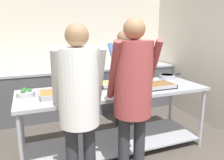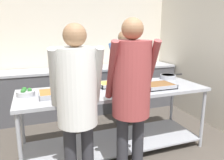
{
  "view_description": "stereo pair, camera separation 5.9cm",
  "coord_description": "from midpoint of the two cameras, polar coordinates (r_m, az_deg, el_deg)",
  "views": [
    {
      "loc": [
        -1.0,
        -1.05,
        1.65
      ],
      "look_at": [
        0.05,
        1.63,
        0.98
      ],
      "focal_mm": 35.0,
      "sensor_mm": 36.0,
      "label": 1
    },
    {
      "loc": [
        -0.95,
        -1.07,
        1.65
      ],
      "look_at": [
        0.05,
        1.63,
        0.98
      ],
      "focal_mm": 35.0,
      "sensor_mm": 36.0,
      "label": 2
    }
  ],
  "objects": [
    {
      "name": "serving_tray_greens",
      "position": [
        3.05,
        0.52,
        -1.02
      ],
      "size": [
        0.49,
        0.27,
        0.05
      ],
      "color": "#9EA0A8",
      "rests_on": "serving_counter"
    },
    {
      "name": "sauce_pan",
      "position": [
        3.59,
        13.76,
        0.94
      ],
      "size": [
        0.38,
        0.24,
        0.07
      ],
      "color": "#9EA0A8",
      "rests_on": "serving_counter"
    },
    {
      "name": "cook_behind_counter",
      "position": [
        3.68,
        2.44,
        2.99
      ],
      "size": [
        0.51,
        0.41,
        1.64
      ],
      "color": "#2D2D33",
      "rests_on": "ground_plane"
    },
    {
      "name": "wall_rear",
      "position": [
        4.64,
        -9.44,
        8.85
      ],
      "size": [
        3.99,
        0.06,
        2.65
      ],
      "color": "beige",
      "rests_on": "ground_plane"
    },
    {
      "name": "water_bottle",
      "position": [
        4.34,
        -8.42,
        4.97
      ],
      "size": [
        0.08,
        0.08,
        0.3
      ],
      "color": "#23602D",
      "rests_on": "back_counter"
    },
    {
      "name": "back_counter",
      "position": [
        4.44,
        -8.01,
        -2.69
      ],
      "size": [
        3.83,
        0.65,
        0.91
      ],
      "color": "#4C4C51",
      "rests_on": "ground_plane"
    },
    {
      "name": "guest_serving_left",
      "position": [
        2.16,
        4.7,
        -2.08
      ],
      "size": [
        0.5,
        0.38,
        1.76
      ],
      "color": "#2D2D33",
      "rests_on": "ground_plane"
    },
    {
      "name": "broccoli_bowl",
      "position": [
        2.77,
        -22.18,
        -3.26
      ],
      "size": [
        0.21,
        0.21,
        0.1
      ],
      "color": "#B2B2B7",
      "rests_on": "serving_counter"
    },
    {
      "name": "serving_tray_roast",
      "position": [
        2.68,
        -13.97,
        -3.42
      ],
      "size": [
        0.48,
        0.33,
        0.05
      ],
      "color": "#9EA0A8",
      "rests_on": "serving_counter"
    },
    {
      "name": "guest_serving_right",
      "position": [
        2.04,
        -9.45,
        -4.2
      ],
      "size": [
        0.49,
        0.38,
        1.71
      ],
      "color": "#2D2D33",
      "rests_on": "ground_plane"
    },
    {
      "name": "wall_right",
      "position": [
        4.07,
        25.11,
        7.24
      ],
      "size": [
        0.06,
        3.59,
        2.65
      ],
      "color": "beige",
      "rests_on": "ground_plane"
    },
    {
      "name": "serving_counter",
      "position": [
        2.98,
        0.14,
        -7.64
      ],
      "size": [
        2.47,
        0.82,
        0.88
      ],
      "color": "#9EA0A8",
      "rests_on": "ground_plane"
    },
    {
      "name": "plate_stack",
      "position": [
        2.8,
        -6.02,
        -2.56
      ],
      "size": [
        0.24,
        0.24,
        0.04
      ],
      "color": "white",
      "rests_on": "serving_counter"
    },
    {
      "name": "serving_tray_vegetables",
      "position": [
        3.03,
        11.3,
        -1.41
      ],
      "size": [
        0.42,
        0.32,
        0.05
      ],
      "color": "#9EA0A8",
      "rests_on": "serving_counter"
    }
  ]
}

